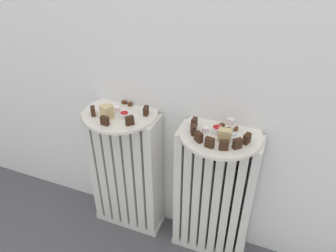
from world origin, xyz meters
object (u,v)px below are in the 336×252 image
Objects in this scene: plate_right at (221,134)px; jam_bowl_right at (217,130)px; jam_bowl_left at (124,115)px; radiator_left at (126,173)px; plate_left at (121,113)px; fork at (233,138)px; radiator_right at (213,197)px.

plate_right is 0.03m from jam_bowl_right.
jam_bowl_right is at bearing 3.77° from jam_bowl_left.
jam_bowl_left reaches higher than radiator_left.
jam_bowl_right is (0.40, -0.01, 0.02)m from plate_left.
radiator_left is 0.57m from fork.
radiator_right is 0.51m from jam_bowl_left.
radiator_right is 0.52m from plate_left.
jam_bowl_left reaches higher than plate_left.
radiator_right is at bearing 4.86° from jam_bowl_left.
plate_right is (0.00, 0.00, 0.32)m from radiator_right.
plate_left reaches higher than radiator_right.
jam_bowl_left is 0.42m from fork.
plate_left is at bearing 177.52° from fork.
jam_bowl_right reaches higher than fork.
radiator_left is at bearing 116.57° from plate_left.
jam_bowl_right is (0.40, -0.01, 0.34)m from radiator_left.
jam_bowl_right is 0.06m from fork.
jam_bowl_right is at bearing -148.90° from plate_right.
jam_bowl_right is at bearing -148.90° from radiator_right.
plate_right is 8.02× the size of jam_bowl_left.
jam_bowl_right is 0.42× the size of fork.
plate_right is 3.36× the size of fork.
fork is (0.46, -0.02, 0.33)m from radiator_left.
radiator_right is 2.06× the size of plate_left.
jam_bowl_right is at bearing -1.16° from plate_left.
jam_bowl_left is 0.99× the size of jam_bowl_right.
plate_left is (-0.41, 0.00, 0.32)m from radiator_right.
plate_left is 0.41m from plate_right.
fork is (0.42, 0.01, -0.01)m from jam_bowl_left.
plate_right is 0.05m from fork.
radiator_right is 16.50× the size of jam_bowl_left.
plate_left is 8.02× the size of jam_bowl_left.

